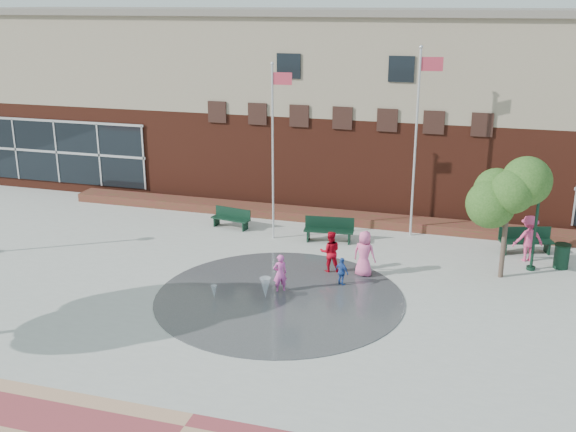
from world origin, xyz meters
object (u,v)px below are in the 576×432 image
(trash_can, at_px, (562,256))
(child_splash, at_px, (280,273))
(flagpole_right, at_px, (417,133))
(bench_left, at_px, (231,222))
(flagpole_left, at_px, (274,144))

(trash_can, distance_m, child_splash, 10.69)
(flagpole_right, relative_size, bench_left, 4.34)
(child_splash, bearing_deg, trash_can, 172.75)
(bench_left, bearing_deg, child_splash, -44.89)
(flagpole_left, distance_m, bench_left, 4.45)
(flagpole_left, height_order, bench_left, flagpole_left)
(child_splash, bearing_deg, bench_left, -90.48)
(flagpole_left, xyz_separation_m, bench_left, (-2.24, 0.73, -3.78))
(trash_can, bearing_deg, bench_left, 176.43)
(trash_can, bearing_deg, flagpole_left, 179.43)
(flagpole_left, relative_size, flagpole_right, 0.92)
(bench_left, height_order, trash_can, trash_can)
(flagpole_left, bearing_deg, flagpole_right, 15.36)
(flagpole_left, height_order, child_splash, flagpole_left)
(bench_left, distance_m, trash_can, 13.55)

